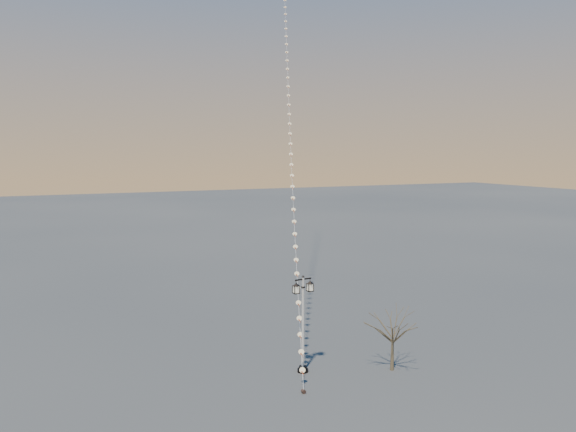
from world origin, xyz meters
TOP-DOWN VIEW (x-y plane):
  - ground at (0.00, 0.00)m, footprint 300.00×300.00m
  - street_lamp at (0.38, 3.69)m, footprint 1.44×0.63m
  - bare_tree at (5.23, 1.78)m, footprint 2.18×2.18m
  - kite_train at (6.97, 19.96)m, footprint 16.18×38.26m

SIDE VIEW (x-z plane):
  - ground at x=0.00m, z-range 0.00..0.00m
  - bare_tree at x=5.23m, z-range 0.70..4.33m
  - street_lamp at x=0.38m, z-range 0.30..5.99m
  - kite_train at x=6.97m, z-range -0.09..33.24m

